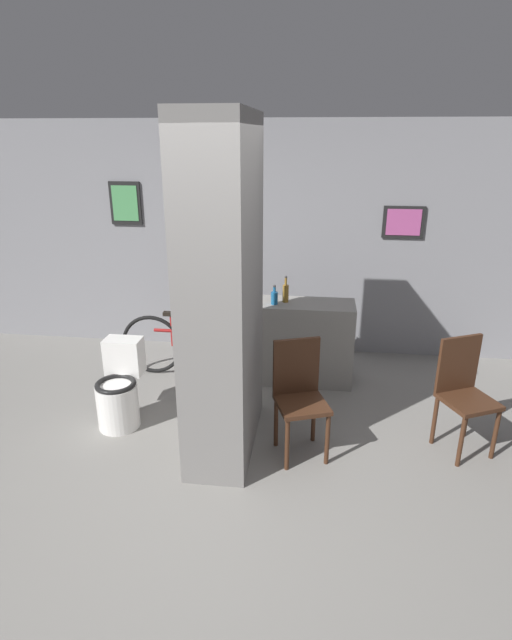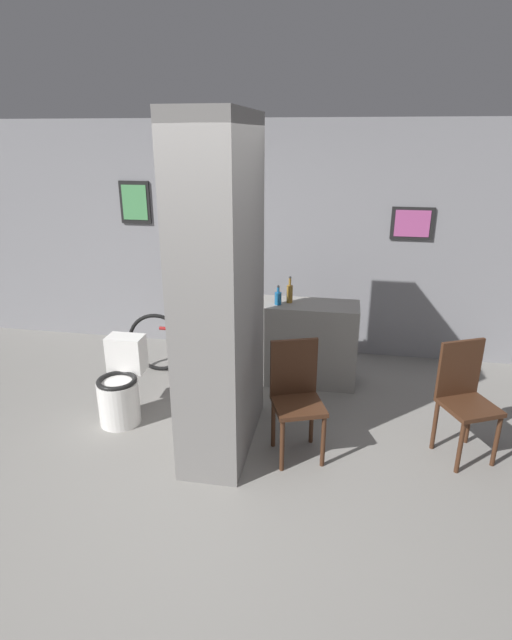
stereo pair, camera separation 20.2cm
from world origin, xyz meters
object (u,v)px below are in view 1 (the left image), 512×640
at_px(toilet, 120,391).
at_px(chair_near_pillar, 299,393).
at_px(bicycle, 194,346).
at_px(bottle_tall, 286,292).
at_px(chair_by_doorway, 463,390).

distance_m(toilet, chair_near_pillar, 1.62).
bearing_deg(bicycle, bottle_tall, 3.39).
bearing_deg(toilet, bottle_tall, 37.31).
relative_size(chair_near_pillar, chair_by_doorway, 1.00).
relative_size(toilet, chair_by_doorway, 0.78).
bearing_deg(toilet, chair_near_pillar, -7.77).
bearing_deg(bicycle, toilet, -113.37).
xyz_separation_m(chair_near_pillar, bicycle, (-1.16, 1.21, -0.18)).
distance_m(toilet, bicycle, 1.09).
xyz_separation_m(chair_by_doorway, bottle_tall, (-1.51, 1.05, 0.43)).
relative_size(bicycle, bottle_tall, 5.80).
relative_size(chair_near_pillar, bicycle, 0.60).
xyz_separation_m(toilet, bottle_tall, (1.38, 1.05, 0.64)).
distance_m(chair_near_pillar, bicycle, 1.69).
distance_m(bicycle, bottle_tall, 1.13).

